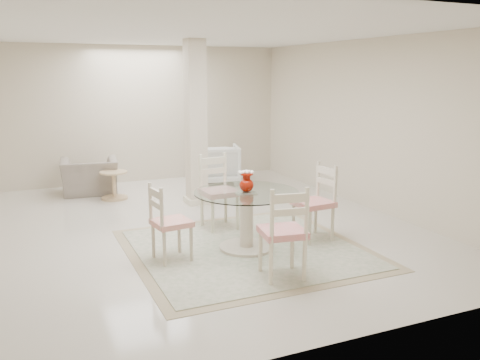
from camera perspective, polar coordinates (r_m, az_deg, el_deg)
name	(u,v)px	position (r m, az deg, el deg)	size (l,w,h in m)	color
ground	(193,227)	(7.32, -5.26, -5.30)	(7.00, 7.00, 0.00)	beige
room_shell	(191,96)	(7.00, -5.55, 9.36)	(6.02, 7.02, 2.71)	beige
column	(196,123)	(8.43, -4.99, 6.35)	(0.30, 0.30, 2.70)	beige
area_rug	(246,249)	(6.40, 0.72, -7.74)	(2.83, 2.83, 0.02)	tan
dining_table	(246,220)	(6.29, 0.73, -4.56)	(1.29, 1.29, 0.74)	beige
red_vase	(246,182)	(6.17, 0.73, -0.17)	(0.20, 0.18, 0.27)	#9C1404
dining_chair_east	(318,196)	(6.70, 8.75, -1.82)	(0.48, 0.48, 1.11)	beige
dining_chair_north	(217,186)	(7.15, -2.60, -0.65)	(0.49, 0.49, 1.15)	beige
dining_chair_west	(166,217)	(5.91, -8.30, -4.14)	(0.46, 0.46, 1.02)	beige
dining_chair_south	(285,226)	(5.34, 5.05, -5.17)	(0.52, 0.52, 1.13)	#F6E9CA
recliner_taupe	(90,176)	(9.63, -16.51, 0.39)	(0.98, 0.86, 0.64)	gray
armchair_white	(218,164)	(10.10, -2.53, 1.79)	(0.83, 0.85, 0.77)	white
side_table	(114,186)	(9.12, -13.95, -0.69)	(0.47, 0.47, 0.49)	#D0BA80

